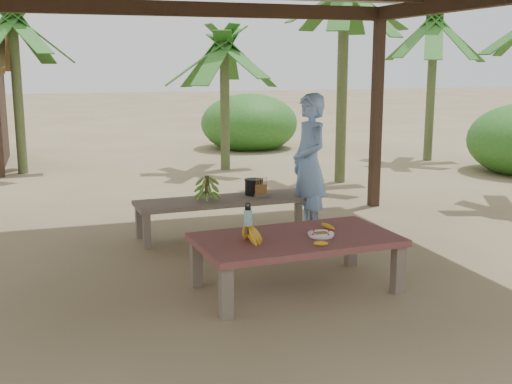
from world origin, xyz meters
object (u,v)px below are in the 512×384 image
object	(u,v)px
bench	(228,203)
water_flask	(248,220)
ripe_banana_bunch	(247,234)
work_table	(296,243)
woman	(309,164)
cooking_pot	(254,187)
plate	(321,234)

from	to	relation	value
bench	water_flask	xyz separation A→B (m)	(-0.30, -1.76, 0.23)
ripe_banana_bunch	water_flask	world-z (taller)	water_flask
work_table	woman	world-z (taller)	woman
work_table	woman	xyz separation A→B (m)	(0.88, 1.82, 0.41)
woman	bench	bearing A→B (deg)	-103.23
ripe_banana_bunch	cooking_pot	distance (m)	2.33
water_flask	plate	bearing A→B (deg)	-28.15
bench	woman	bearing A→B (deg)	-14.17
plate	woman	distance (m)	2.02
woman	ripe_banana_bunch	bearing A→B (deg)	-37.69
work_table	ripe_banana_bunch	bearing A→B (deg)	-177.08
plate	work_table	bearing A→B (deg)	163.06
plate	woman	world-z (taller)	woman
work_table	bench	xyz separation A→B (m)	(-0.08, 2.02, -0.04)
cooking_pot	woman	bearing A→B (deg)	-28.19
work_table	ripe_banana_bunch	world-z (taller)	ripe_banana_bunch
work_table	woman	distance (m)	2.06
bench	cooking_pot	size ratio (longest dim) A/B	10.11
water_flask	bench	bearing A→B (deg)	80.48
water_flask	work_table	bearing A→B (deg)	-33.67
work_table	cooking_pot	distance (m)	2.16
cooking_pot	ripe_banana_bunch	bearing A→B (deg)	-109.27
cooking_pot	bench	bearing A→B (deg)	-161.33
water_flask	woman	size ratio (longest dim) A/B	0.17
bench	ripe_banana_bunch	bearing A→B (deg)	-103.61
work_table	plate	distance (m)	0.24
work_table	cooking_pot	size ratio (longest dim) A/B	8.47
bench	cooking_pot	xyz separation A→B (m)	(0.36, 0.12, 0.15)
bench	cooking_pot	distance (m)	0.41
work_table	water_flask	size ratio (longest dim) A/B	6.45
plate	cooking_pot	size ratio (longest dim) A/B	1.09
bench	ripe_banana_bunch	xyz separation A→B (m)	(-0.40, -2.07, 0.18)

